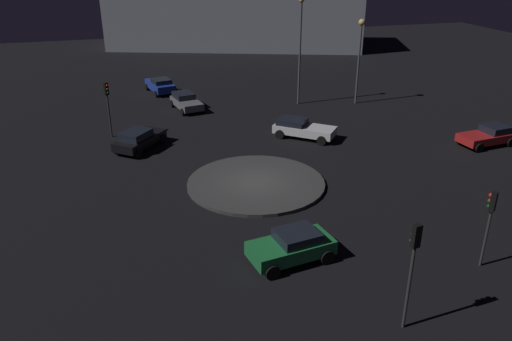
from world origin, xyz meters
TOP-DOWN VIEW (x-y plane):
  - ground_plane at (0.00, 0.00)m, footprint 113.05×113.05m
  - roundabout_island at (0.00, 0.00)m, footprint 8.35×8.35m
  - car_red at (1.71, -17.99)m, footprint 2.40×4.23m
  - car_white at (6.94, -5.62)m, footprint 4.35×4.65m
  - car_green at (-8.25, 0.68)m, footprint 2.54×4.09m
  - car_blue at (22.73, 3.13)m, footprint 4.38×2.75m
  - car_black at (7.97, 6.32)m, footprint 4.35×4.05m
  - car_grey at (16.52, 1.61)m, footprint 4.16×2.61m
  - traffic_light_northeast at (11.10, 8.14)m, footprint 0.39×0.37m
  - traffic_light_southwest at (-11.00, -7.39)m, footprint 0.40×0.37m
  - traffic_light_west at (-13.62, -1.87)m, footprint 0.37×0.33m
  - streetlamp_southeast at (15.40, -8.51)m, footprint 0.47×0.47m
  - streetlamp_southeast_near at (14.08, -13.61)m, footprint 0.57×0.57m
  - store_building at (44.87, -10.07)m, footprint 22.00×36.06m

SIDE VIEW (x-z plane):
  - ground_plane at x=0.00m, z-range 0.00..0.00m
  - roundabout_island at x=0.00m, z-range 0.00..0.21m
  - car_grey at x=16.52m, z-range 0.04..1.40m
  - car_red at x=1.71m, z-range 0.02..1.43m
  - car_white at x=6.94m, z-range 0.05..1.42m
  - car_blue at x=22.73m, z-range 0.03..1.47m
  - car_black at x=7.97m, z-range 0.03..1.48m
  - car_green at x=-8.25m, z-range 0.04..1.52m
  - traffic_light_southwest at x=-11.00m, z-range 0.80..4.50m
  - traffic_light_northeast at x=11.10m, z-range 0.88..5.04m
  - traffic_light_west at x=-13.62m, z-range 0.94..5.42m
  - store_building at x=44.87m, z-range 0.00..7.77m
  - streetlamp_southeast_near at x=14.08m, z-range 1.43..8.93m
  - streetlamp_southeast at x=15.40m, z-range 1.01..10.32m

